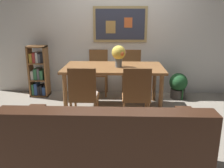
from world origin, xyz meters
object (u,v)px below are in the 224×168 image
Objects in this scene: dining_table at (114,71)px; dining_chair_near_left at (84,93)px; dining_chair_near_right at (136,93)px; flower_vase at (119,54)px; bookshelf at (39,73)px; potted_ivy at (178,85)px; dining_chair_far_left at (98,68)px; dining_chair_far_right at (131,69)px; leather_couch at (108,152)px.

dining_table is 0.92m from dining_chair_near_left.
flower_vase is at bearing 108.88° from dining_chair_near_right.
dining_chair_near_left is 0.89× the size of bookshelf.
dining_chair_near_right is 1.67m from potted_ivy.
flower_vase reaches higher than dining_table.
dining_table is 1.85× the size of dining_chair_far_left.
potted_ivy is at bearing 27.86° from flower_vase.
dining_table is at bearing 155.10° from flower_vase.
dining_chair_near_left is 2.18m from potted_ivy.
flower_vase reaches higher than dining_chair_far_left.
potted_ivy is (0.91, 1.37, -0.27)m from dining_chair_near_right.
dining_chair_far_left is (-0.68, -0.02, 0.00)m from dining_chair_far_right.
dining_chair_far_left is 1.73× the size of potted_ivy.
flower_vase is at bearing -62.97° from dining_chair_far_left.
flower_vase is (-0.25, -0.87, 0.43)m from dining_chair_far_right.
dining_chair_near_left is at bearing -114.33° from dining_chair_far_right.
flower_vase reaches higher than bookshelf.
dining_chair_far_right is at bearing 83.12° from leather_couch.
dining_table is 4.66× the size of flower_vase.
dining_chair_far_right is at bearing 90.17° from dining_chair_near_right.
flower_vase is (-0.26, 0.75, 0.43)m from dining_chair_near_right.
dining_chair_near_right is 0.91m from flower_vase.
dining_chair_near_right reaches higher than leather_couch.
potted_ivy is (2.78, -0.05, -0.22)m from bookshelf.
dining_chair_far_right is 1.00× the size of dining_chair_near_right.
dining_chair_far_left is at bearing 117.03° from flower_vase.
dining_chair_far_right and dining_chair_far_left have the same top height.
dining_chair_far_right is at bearing 1.79° from dining_chair_far_left.
dining_chair_far_right is 2.52× the size of flower_vase.
flower_vase is at bearing -152.14° from potted_ivy.
bookshelf is at bearing 157.63° from dining_table.
flower_vase is (0.09, -0.04, 0.31)m from dining_table.
potted_ivy is 1.50m from flower_vase.
bookshelf reaches higher than dining_chair_far_right.
dining_table is 0.90m from dining_chair_far_right.
leather_couch is 2.04m from flower_vase.
dining_chair_far_right is 1.62m from dining_chair_near_right.
dining_chair_far_right is 0.68m from dining_chair_far_left.
leather_couch is (0.40, -1.16, -0.22)m from dining_chair_near_left.
dining_table is at bearing -155.42° from potted_ivy.
dining_chair_far_left is 2.52× the size of flower_vase.
flower_vase is at bearing 57.75° from dining_chair_near_left.
dining_chair_near_right and dining_chair_far_left have the same top height.
dining_chair_near_left reaches higher than potted_ivy.
leather_couch is 3.02m from bookshelf.
dining_chair_near_left reaches higher than dining_table.
dining_chair_far_right reaches higher than leather_couch.
dining_chair_near_right is 1.74m from dining_chair_far_left.
bookshelf reaches higher than potted_ivy.
dining_chair_near_left is at bearing -178.48° from dining_chair_near_right.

